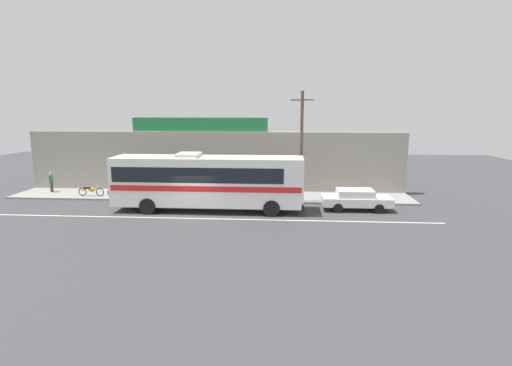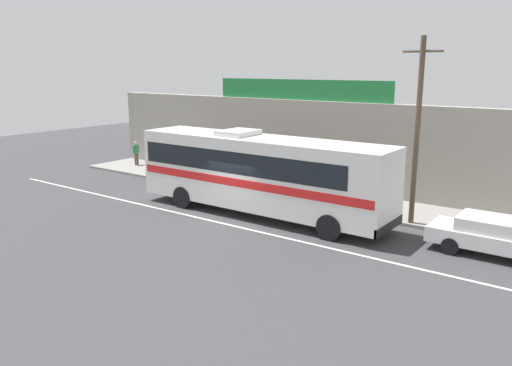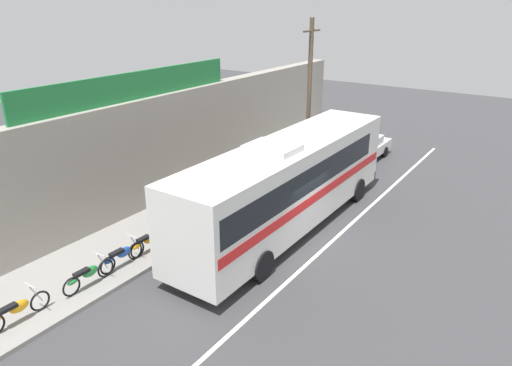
% 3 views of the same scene
% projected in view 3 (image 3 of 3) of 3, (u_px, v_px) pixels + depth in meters
% --- Properties ---
extents(ground_plane, '(70.00, 70.00, 0.00)m').
position_uv_depth(ground_plane, '(305.00, 242.00, 17.72)').
color(ground_plane, '#3A3A3D').
extents(sidewalk_slab, '(30.00, 3.60, 0.14)m').
position_uv_depth(sidewalk_slab, '(201.00, 208.00, 20.42)').
color(sidewalk_slab, gray).
rests_on(sidewalk_slab, ground_plane).
extents(storefront_facade, '(30.00, 0.70, 4.80)m').
position_uv_depth(storefront_facade, '(161.00, 149.00, 20.69)').
color(storefront_facade, gray).
rests_on(storefront_facade, ground_plane).
extents(storefront_billboard, '(10.79, 0.12, 1.10)m').
position_uv_depth(storefront_billboard, '(135.00, 86.00, 18.73)').
color(storefront_billboard, '#1E7538').
rests_on(storefront_billboard, storefront_facade).
extents(road_center_stripe, '(30.00, 0.14, 0.01)m').
position_uv_depth(road_center_stripe, '(325.00, 248.00, 17.30)').
color(road_center_stripe, silver).
rests_on(road_center_stripe, ground_plane).
extents(intercity_bus, '(12.26, 2.69, 3.78)m').
position_uv_depth(intercity_bus, '(288.00, 180.00, 18.02)').
color(intercity_bus, silver).
rests_on(intercity_bus, ground_plane).
extents(parked_car, '(4.48, 1.88, 1.37)m').
position_uv_depth(parked_car, '(363.00, 148.00, 26.44)').
color(parked_car, silver).
rests_on(parked_car, ground_plane).
extents(utility_pole, '(1.60, 0.22, 7.64)m').
position_uv_depth(utility_pole, '(309.00, 96.00, 23.32)').
color(utility_pole, brown).
rests_on(utility_pole, sidewalk_slab).
extents(motorcycle_blue, '(1.97, 0.56, 0.94)m').
position_uv_depth(motorcycle_blue, '(16.00, 310.00, 12.94)').
color(motorcycle_blue, black).
rests_on(motorcycle_blue, sidewalk_slab).
extents(motorcycle_red, '(1.89, 0.56, 0.94)m').
position_uv_depth(motorcycle_red, '(88.00, 275.00, 14.61)').
color(motorcycle_red, black).
rests_on(motorcycle_red, sidewalk_slab).
extents(motorcycle_orange, '(1.89, 0.56, 0.94)m').
position_uv_depth(motorcycle_orange, '(122.00, 255.00, 15.73)').
color(motorcycle_orange, black).
rests_on(motorcycle_orange, sidewalk_slab).
extents(motorcycle_black, '(1.90, 0.56, 0.94)m').
position_uv_depth(motorcycle_black, '(148.00, 241.00, 16.63)').
color(motorcycle_black, black).
rests_on(motorcycle_black, sidewalk_slab).
extents(pedestrian_far_left, '(0.30, 0.48, 1.74)m').
position_uv_depth(pedestrian_far_left, '(153.00, 201.00, 18.45)').
color(pedestrian_far_left, black).
rests_on(pedestrian_far_left, sidewalk_slab).
extents(pedestrian_by_curb, '(0.30, 0.48, 1.61)m').
position_uv_depth(pedestrian_by_curb, '(242.00, 167.00, 22.44)').
color(pedestrian_by_curb, navy).
rests_on(pedestrian_by_curb, sidewalk_slab).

